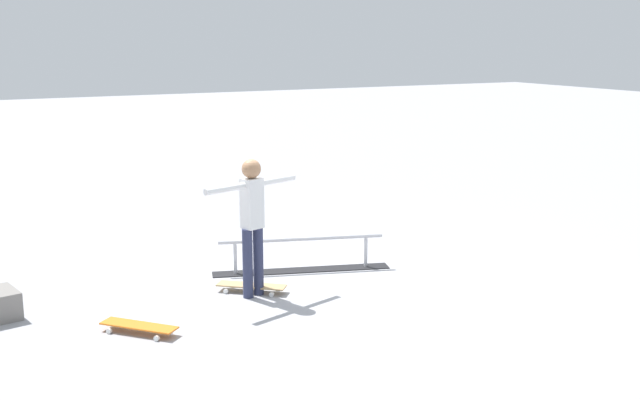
{
  "coord_description": "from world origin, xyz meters",
  "views": [
    {
      "loc": [
        3.99,
        8.45,
        2.9
      ],
      "look_at": [
        -0.18,
        0.48,
        1.0
      ],
      "focal_mm": 44.0,
      "sensor_mm": 36.0,
      "label": 1
    }
  ],
  "objects_px": {
    "skater_main": "(252,217)",
    "skateboard_main": "(252,286)",
    "loose_skateboard_orange": "(139,326)",
    "grind_rail": "(301,256)"
  },
  "relations": [
    {
      "from": "skater_main",
      "to": "loose_skateboard_orange",
      "type": "distance_m",
      "value": 1.76
    },
    {
      "from": "grind_rail",
      "to": "skateboard_main",
      "type": "bearing_deg",
      "value": 46.12
    },
    {
      "from": "skateboard_main",
      "to": "skater_main",
      "type": "bearing_deg",
      "value": -63.01
    },
    {
      "from": "skater_main",
      "to": "skateboard_main",
      "type": "bearing_deg",
      "value": -120.4
    },
    {
      "from": "grind_rail",
      "to": "loose_skateboard_orange",
      "type": "xyz_separation_m",
      "value": [
        2.36,
        1.14,
        -0.12
      ]
    },
    {
      "from": "skateboard_main",
      "to": "loose_skateboard_orange",
      "type": "bearing_deg",
      "value": -116.16
    },
    {
      "from": "skater_main",
      "to": "loose_skateboard_orange",
      "type": "xyz_separation_m",
      "value": [
        1.45,
        0.53,
        -0.84
      ]
    },
    {
      "from": "skater_main",
      "to": "loose_skateboard_orange",
      "type": "relative_size",
      "value": 2.15
    },
    {
      "from": "grind_rail",
      "to": "skateboard_main",
      "type": "height_order",
      "value": "grind_rail"
    },
    {
      "from": "grind_rail",
      "to": "loose_skateboard_orange",
      "type": "distance_m",
      "value": 2.62
    }
  ]
}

